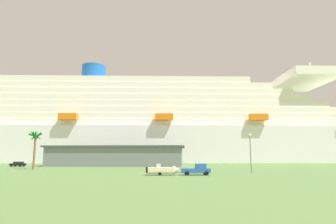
% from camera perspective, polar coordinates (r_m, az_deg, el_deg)
% --- Properties ---
extents(ground_plane, '(600.00, 600.00, 0.00)m').
position_cam_1_polar(ground_plane, '(98.10, 1.99, -11.02)').
color(ground_plane, '#4C6B38').
extents(cruise_ship, '(289.02, 66.32, 58.44)m').
position_cam_1_polar(cruise_ship, '(140.34, -0.76, -3.51)').
color(cruise_ship, white).
rests_on(cruise_ship, ground_plane).
extents(terminal_building, '(47.25, 24.95, 6.80)m').
position_cam_1_polar(terminal_building, '(101.59, -9.98, -8.88)').
color(terminal_building, slate).
rests_on(terminal_building, ground_plane).
extents(pickup_truck, '(5.81, 2.84, 2.20)m').
position_cam_1_polar(pickup_truck, '(55.45, 5.99, -11.76)').
color(pickup_truck, '#2659A5').
rests_on(pickup_truck, ground_plane).
extents(small_boat_on_trailer, '(7.26, 2.50, 2.15)m').
position_cam_1_polar(small_boat_on_trailer, '(54.98, -0.76, -11.91)').
color(small_boat_on_trailer, '#595960').
rests_on(small_boat_on_trailer, ground_plane).
extents(palm_tree, '(3.81, 3.53, 10.18)m').
position_cam_1_polar(palm_tree, '(83.38, -25.74, -5.17)').
color(palm_tree, brown).
rests_on(palm_tree, ground_plane).
extents(street_lamp, '(0.56, 0.56, 8.53)m').
position_cam_1_polar(street_lamp, '(64.43, 16.66, -7.03)').
color(street_lamp, slate).
rests_on(street_lamp, ground_plane).
extents(parked_car_black_coupe, '(4.64, 2.22, 1.58)m').
position_cam_1_polar(parked_car_black_coupe, '(102.93, -28.59, -9.41)').
color(parked_car_black_coupe, black).
rests_on(parked_car_black_coupe, ground_plane).
extents(parked_car_white_van, '(4.74, 2.36, 1.58)m').
position_cam_1_polar(parked_car_white_van, '(92.00, -10.18, -10.53)').
color(parked_car_white_van, white).
rests_on(parked_car_white_van, ground_plane).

